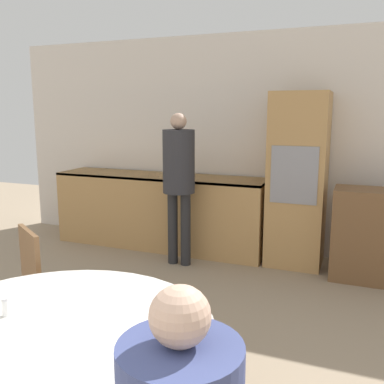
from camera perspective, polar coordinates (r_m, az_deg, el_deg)
The scene contains 7 objects.
wall_back at distance 5.20m, azimuth 9.44°, elevation 6.25°, with size 6.80×0.05×2.60m.
kitchen_counter at distance 5.40m, azimuth -4.28°, elevation -2.38°, with size 2.68×0.60×0.91m.
oven_unit at distance 4.83m, azimuth 13.91°, elevation 1.55°, with size 0.60×0.59×1.90m.
dining_table at distance 2.13m, azimuth -18.22°, elevation -22.16°, with size 1.45×1.45×0.76m.
chair_far_left at distance 3.02m, azimuth -22.13°, elevation -12.88°, with size 0.55×0.55×0.96m.
person_standing at distance 4.64m, azimuth -1.77°, elevation 2.63°, with size 0.35×0.35×1.67m.
salt_shaker at distance 2.21m, azimuth -23.62°, elevation -13.86°, with size 0.03×0.03×0.09m.
Camera 1 is at (1.12, 0.22, 1.69)m, focal length 40.00 mm.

